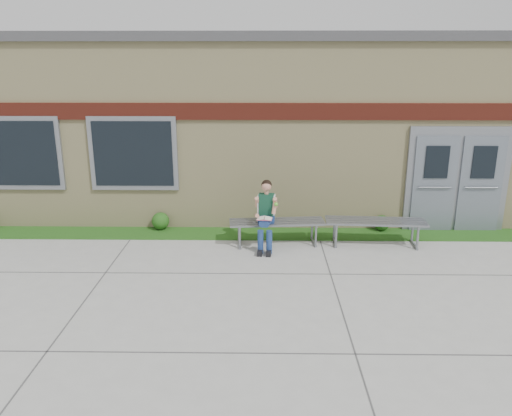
{
  "coord_description": "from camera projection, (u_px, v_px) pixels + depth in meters",
  "views": [
    {
      "loc": [
        -0.2,
        -7.63,
        3.63
      ],
      "look_at": [
        -0.34,
        1.7,
        0.86
      ],
      "focal_mm": 35.0,
      "sensor_mm": 36.0,
      "label": 1
    }
  ],
  "objects": [
    {
      "name": "girl",
      "position": [
        266.0,
        213.0,
        9.86
      ],
      "size": [
        0.47,
        0.81,
        1.37
      ],
      "rotation": [
        0.0,
        0.0,
        -0.11
      ],
      "color": "navy",
      "rests_on": "ground"
    },
    {
      "name": "bench_left",
      "position": [
        277.0,
        226.0,
        10.15
      ],
      "size": [
        1.96,
        0.7,
        0.5
      ],
      "rotation": [
        0.0,
        0.0,
        0.09
      ],
      "color": "slate",
      "rests_on": "ground"
    },
    {
      "name": "ground",
      "position": [
        275.0,
        286.0,
        8.34
      ],
      "size": [
        80.0,
        80.0,
        0.0
      ],
      "primitive_type": "plane",
      "color": "#9E9E99",
      "rests_on": "ground"
    },
    {
      "name": "bench_right",
      "position": [
        375.0,
        226.0,
        10.12
      ],
      "size": [
        2.04,
        0.68,
        0.52
      ],
      "rotation": [
        0.0,
        0.0,
        -0.06
      ],
      "color": "slate",
      "rests_on": "ground"
    },
    {
      "name": "shrub_mid",
      "position": [
        161.0,
        221.0,
        11.05
      ],
      "size": [
        0.38,
        0.38,
        0.38
      ],
      "primitive_type": "sphere",
      "color": "#1A4312",
      "rests_on": "grass_strip"
    },
    {
      "name": "grass_strip",
      "position": [
        272.0,
        234.0,
        10.83
      ],
      "size": [
        16.0,
        0.8,
        0.02
      ],
      "primitive_type": "cube",
      "color": "#1A4312",
      "rests_on": "ground"
    },
    {
      "name": "school_building",
      "position": [
        271.0,
        119.0,
        13.48
      ],
      "size": [
        16.2,
        6.22,
        4.2
      ],
      "color": "beige",
      "rests_on": "ground"
    },
    {
      "name": "shrub_east",
      "position": [
        382.0,
        223.0,
        10.99
      ],
      "size": [
        0.34,
        0.34,
        0.34
      ],
      "primitive_type": "sphere",
      "color": "#1A4312",
      "rests_on": "grass_strip"
    }
  ]
}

